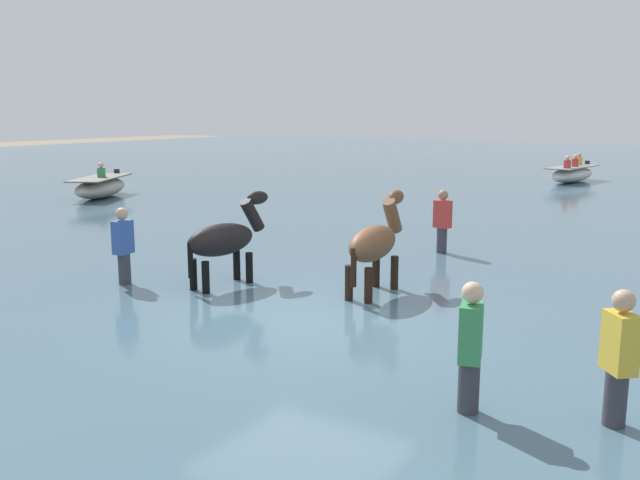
% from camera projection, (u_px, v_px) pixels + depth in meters
% --- Properties ---
extents(ground_plane, '(120.00, 120.00, 0.00)m').
position_uv_depth(ground_plane, '(303.00, 342.00, 9.48)').
color(ground_plane, '#84755B').
extents(water_surface, '(90.00, 90.00, 0.37)m').
position_uv_depth(water_surface, '(516.00, 227.00, 17.76)').
color(water_surface, '#476675').
rests_on(water_surface, ground).
extents(horse_lead_black, '(0.65, 1.70, 1.84)m').
position_uv_depth(horse_lead_black, '(225.00, 242.00, 10.95)').
color(horse_lead_black, black).
rests_on(horse_lead_black, ground).
extents(horse_trailing_bay, '(0.51, 1.74, 1.91)m').
position_uv_depth(horse_trailing_bay, '(375.00, 246.00, 10.45)').
color(horse_trailing_bay, brown).
rests_on(horse_trailing_bay, ground).
extents(boat_far_inshore, '(2.41, 3.24, 1.14)m').
position_uv_depth(boat_far_inshore, '(101.00, 187.00, 22.30)').
color(boat_far_inshore, '#B2AD9E').
rests_on(boat_far_inshore, water_surface).
extents(boat_mid_outer, '(1.55, 3.43, 1.10)m').
position_uv_depth(boat_mid_outer, '(572.00, 174.00, 27.10)').
color(boat_mid_outer, silver).
rests_on(boat_mid_outer, water_surface).
extents(person_wading_mid, '(0.36, 0.37, 1.63)m').
position_uv_depth(person_wading_mid, '(618.00, 373.00, 6.06)').
color(person_wading_mid, '#383842').
rests_on(person_wading_mid, ground).
extents(person_onlooker_left, '(0.35, 0.25, 1.63)m').
position_uv_depth(person_onlooker_left, '(442.00, 228.00, 13.53)').
color(person_onlooker_left, '#383842').
rests_on(person_onlooker_left, ground).
extents(person_spectator_far, '(0.28, 0.36, 1.63)m').
position_uv_depth(person_spectator_far, '(470.00, 362.00, 6.33)').
color(person_spectator_far, '#383842').
rests_on(person_spectator_far, ground).
extents(person_wading_close, '(0.24, 0.34, 1.63)m').
position_uv_depth(person_wading_close, '(124.00, 254.00, 11.08)').
color(person_wading_close, '#383842').
rests_on(person_wading_close, ground).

